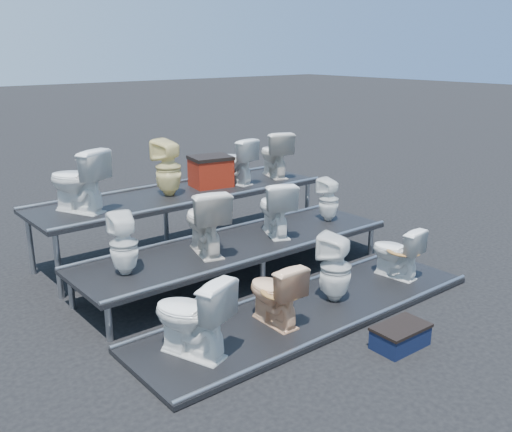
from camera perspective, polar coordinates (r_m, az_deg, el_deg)
ground at (r=7.30m, az=-1.76°, el=-6.21°), size 80.00×80.00×0.00m
tier_front at (r=6.39m, az=5.42°, el=-9.45°), size 4.20×1.20×0.06m
tier_mid at (r=7.21m, az=-1.77°, el=-4.52°), size 4.20×1.20×0.46m
tier_back at (r=8.17m, az=-7.32°, el=-0.62°), size 4.20×1.20×0.86m
toilet_0 at (r=5.34m, az=-6.50°, el=-9.87°), size 0.68×0.88×0.79m
toilet_1 at (r=5.91m, az=1.86°, el=-7.65°), size 0.40×0.68×0.68m
toilet_2 at (r=6.47m, az=7.94°, el=-5.12°), size 0.46×0.47×0.78m
toilet_3 at (r=7.29m, az=13.85°, el=-3.49°), size 0.43×0.67×0.65m
toilet_4 at (r=6.27m, az=-13.08°, el=-2.74°), size 0.36×0.37×0.68m
toilet_5 at (r=6.74m, az=-5.12°, el=-0.47°), size 0.64×0.87×0.79m
toilet_6 at (r=7.39m, az=1.95°, el=0.84°), size 0.65×0.81×0.72m
toilet_7 at (r=8.07m, az=7.28°, el=1.63°), size 0.28×0.29×0.61m
toilet_8 at (r=7.32m, az=-17.45°, el=3.43°), size 0.72×0.89×0.79m
toilet_9 at (r=7.86m, az=-8.78°, el=4.80°), size 0.43×0.43×0.77m
toilet_10 at (r=8.48m, az=-2.17°, el=5.53°), size 0.50×0.73×0.68m
toilet_11 at (r=8.96m, az=1.87°, el=6.24°), size 0.60×0.79×0.72m
red_crate at (r=8.36m, az=-4.54°, el=4.32°), size 0.62×0.53×0.40m
step_stool at (r=5.86m, az=14.22°, el=-11.70°), size 0.55×0.34×0.20m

